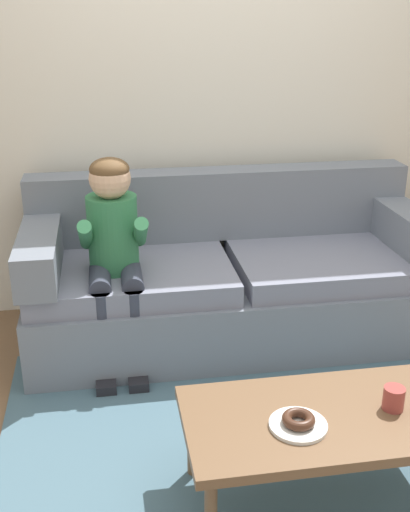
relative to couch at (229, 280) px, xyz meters
name	(u,v)px	position (x,y,z in m)	size (l,w,h in m)	color
ground	(255,418)	(-0.05, -0.84, -0.33)	(10.00, 10.00, 0.00)	brown
wall_back	(206,78)	(-0.05, 0.56, 1.07)	(8.00, 0.10, 2.80)	silver
area_rug	(269,451)	(-0.05, -1.09, -0.33)	(2.31, 1.97, 0.01)	#476675
couch	(229,280)	(0.00, 0.00, 0.00)	(2.25, 0.90, 0.91)	slate
coffee_table	(323,423)	(0.07, -1.39, 0.02)	(1.04, 0.54, 0.39)	brown
person_child	(114,244)	(-0.65, -0.20, 0.34)	(0.34, 0.58, 1.10)	#337A4C
plate	(298,425)	(-0.05, -1.44, 0.07)	(0.21, 0.21, 0.01)	white
donut	(298,419)	(-0.05, -1.44, 0.09)	(0.12, 0.12, 0.04)	#422619
mug	(394,398)	(0.34, -1.40, 0.10)	(0.08, 0.08, 0.09)	#993D38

